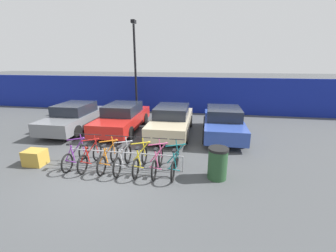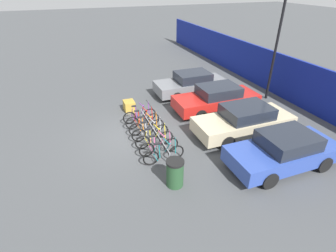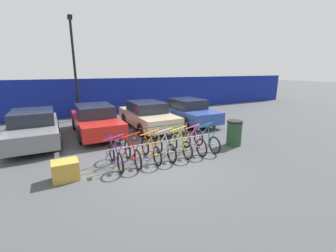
{
  "view_description": "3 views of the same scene",
  "coord_description": "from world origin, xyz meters",
  "px_view_note": "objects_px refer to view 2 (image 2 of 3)",
  "views": [
    {
      "loc": [
        3.23,
        -6.14,
        3.65
      ],
      "look_at": [
        1.91,
        1.68,
        1.29
      ],
      "focal_mm": 24.0,
      "sensor_mm": 36.0,
      "label": 1
    },
    {
      "loc": [
        10.21,
        -2.28,
        6.4
      ],
      "look_at": [
        1.39,
        1.06,
        1.03
      ],
      "focal_mm": 28.0,
      "sensor_mm": 36.0,
      "label": 2
    },
    {
      "loc": [
        -2.8,
        -6.18,
        3.04
      ],
      "look_at": [
        0.99,
        1.14,
        0.96
      ],
      "focal_mm": 24.0,
      "sensor_mm": 36.0,
      "label": 3
    }
  ],
  "objects_px": {
    "bike_rack": "(153,130)",
    "car_red": "(216,98)",
    "bicycle_purple": "(140,115)",
    "cargo_crate": "(129,106)",
    "bicycle_yellow": "(154,139)",
    "bicycle_red": "(143,120)",
    "bicycle_teal": "(164,154)",
    "trash_bin": "(175,173)",
    "car_beige": "(244,121)",
    "bicycle_silver": "(150,132)",
    "bicycle_pink": "(159,146)",
    "lamp_post": "(277,41)",
    "car_grey": "(191,84)",
    "bicycle_orange": "(147,127)",
    "car_blue": "(284,150)"
  },
  "relations": [
    {
      "from": "bike_rack",
      "to": "car_red",
      "type": "height_order",
      "value": "car_red"
    },
    {
      "from": "bicycle_purple",
      "to": "cargo_crate",
      "type": "relative_size",
      "value": 2.44
    },
    {
      "from": "bicycle_yellow",
      "to": "bike_rack",
      "type": "bearing_deg",
      "value": 169.01
    },
    {
      "from": "bicycle_red",
      "to": "cargo_crate",
      "type": "xyz_separation_m",
      "value": [
        -2.03,
        -0.19,
        -0.1
      ]
    },
    {
      "from": "bicycle_teal",
      "to": "trash_bin",
      "type": "relative_size",
      "value": 1.66
    },
    {
      "from": "bike_rack",
      "to": "car_beige",
      "type": "bearing_deg",
      "value": 75.77
    },
    {
      "from": "bicycle_red",
      "to": "cargo_crate",
      "type": "distance_m",
      "value": 2.04
    },
    {
      "from": "bicycle_silver",
      "to": "bicycle_teal",
      "type": "height_order",
      "value": "same"
    },
    {
      "from": "bicycle_pink",
      "to": "cargo_crate",
      "type": "bearing_deg",
      "value": -174.7
    },
    {
      "from": "bicycle_purple",
      "to": "bicycle_silver",
      "type": "relative_size",
      "value": 1.0
    },
    {
      "from": "cargo_crate",
      "to": "lamp_post",
      "type": "bearing_deg",
      "value": 81.12
    },
    {
      "from": "lamp_post",
      "to": "trash_bin",
      "type": "distance_m",
      "value": 9.95
    },
    {
      "from": "bicycle_purple",
      "to": "trash_bin",
      "type": "height_order",
      "value": "bicycle_purple"
    },
    {
      "from": "car_grey",
      "to": "car_red",
      "type": "height_order",
      "value": "same"
    },
    {
      "from": "bicycle_purple",
      "to": "bicycle_orange",
      "type": "xyz_separation_m",
      "value": [
        1.22,
        0.0,
        0.0
      ]
    },
    {
      "from": "bike_rack",
      "to": "lamp_post",
      "type": "distance_m",
      "value": 8.56
    },
    {
      "from": "bicycle_pink",
      "to": "car_red",
      "type": "xyz_separation_m",
      "value": [
        -2.8,
        4.27,
        0.32
      ]
    },
    {
      "from": "bicycle_orange",
      "to": "bicycle_silver",
      "type": "height_order",
      "value": "same"
    },
    {
      "from": "cargo_crate",
      "to": "bike_rack",
      "type": "bearing_deg",
      "value": 5.87
    },
    {
      "from": "car_beige",
      "to": "car_red",
      "type": "bearing_deg",
      "value": 178.05
    },
    {
      "from": "bike_rack",
      "to": "bicycle_teal",
      "type": "relative_size",
      "value": 2.39
    },
    {
      "from": "bicycle_silver",
      "to": "car_beige",
      "type": "height_order",
      "value": "car_beige"
    },
    {
      "from": "bicycle_purple",
      "to": "bicycle_yellow",
      "type": "height_order",
      "value": "same"
    },
    {
      "from": "car_beige",
      "to": "trash_bin",
      "type": "bearing_deg",
      "value": -63.68
    },
    {
      "from": "bicycle_red",
      "to": "car_beige",
      "type": "xyz_separation_m",
      "value": [
        2.24,
        4.18,
        0.31
      ]
    },
    {
      "from": "bicycle_silver",
      "to": "bicycle_yellow",
      "type": "distance_m",
      "value": 0.62
    },
    {
      "from": "cargo_crate",
      "to": "car_blue",
      "type": "bearing_deg",
      "value": 32.66
    },
    {
      "from": "bike_rack",
      "to": "bicycle_teal",
      "type": "xyz_separation_m",
      "value": [
        1.77,
        -0.15,
        -0.11
      ]
    },
    {
      "from": "trash_bin",
      "to": "car_blue",
      "type": "bearing_deg",
      "value": 84.11
    },
    {
      "from": "bicycle_purple",
      "to": "car_red",
      "type": "relative_size",
      "value": 0.37
    },
    {
      "from": "car_beige",
      "to": "car_blue",
      "type": "relative_size",
      "value": 1.06
    },
    {
      "from": "bicycle_purple",
      "to": "car_blue",
      "type": "bearing_deg",
      "value": 41.58
    },
    {
      "from": "car_grey",
      "to": "cargo_crate",
      "type": "bearing_deg",
      "value": -77.45
    },
    {
      "from": "bicycle_purple",
      "to": "cargo_crate",
      "type": "xyz_separation_m",
      "value": [
        -1.48,
        -0.19,
        -0.1
      ]
    },
    {
      "from": "bicycle_purple",
      "to": "car_beige",
      "type": "distance_m",
      "value": 5.04
    },
    {
      "from": "bicycle_red",
      "to": "car_blue",
      "type": "height_order",
      "value": "car_blue"
    },
    {
      "from": "car_beige",
      "to": "bicycle_teal",
      "type": "bearing_deg",
      "value": -79.81
    },
    {
      "from": "bicycle_purple",
      "to": "car_grey",
      "type": "distance_m",
      "value": 4.65
    },
    {
      "from": "bicycle_silver",
      "to": "bicycle_pink",
      "type": "relative_size",
      "value": 1.0
    },
    {
      "from": "car_blue",
      "to": "cargo_crate",
      "type": "bearing_deg",
      "value": -147.34
    },
    {
      "from": "bicycle_yellow",
      "to": "cargo_crate",
      "type": "distance_m",
      "value": 3.85
    },
    {
      "from": "car_red",
      "to": "bicycle_orange",
      "type": "bearing_deg",
      "value": -76.01
    },
    {
      "from": "bicycle_red",
      "to": "car_blue",
      "type": "bearing_deg",
      "value": 41.84
    },
    {
      "from": "bicycle_yellow",
      "to": "lamp_post",
      "type": "bearing_deg",
      "value": 111.06
    },
    {
      "from": "bicycle_teal",
      "to": "trash_bin",
      "type": "xyz_separation_m",
      "value": [
        1.36,
        -0.08,
        0.14
      ]
    },
    {
      "from": "bicycle_purple",
      "to": "bicycle_silver",
      "type": "height_order",
      "value": "same"
    },
    {
      "from": "bicycle_red",
      "to": "car_grey",
      "type": "bearing_deg",
      "value": 127.43
    },
    {
      "from": "bicycle_purple",
      "to": "bicycle_pink",
      "type": "xyz_separation_m",
      "value": [
        2.96,
        0.0,
        0.0
      ]
    },
    {
      "from": "lamp_post",
      "to": "bicycle_silver",
      "type": "bearing_deg",
      "value": -76.25
    },
    {
      "from": "bicycle_orange",
      "to": "car_beige",
      "type": "relative_size",
      "value": 0.37
    }
  ]
}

